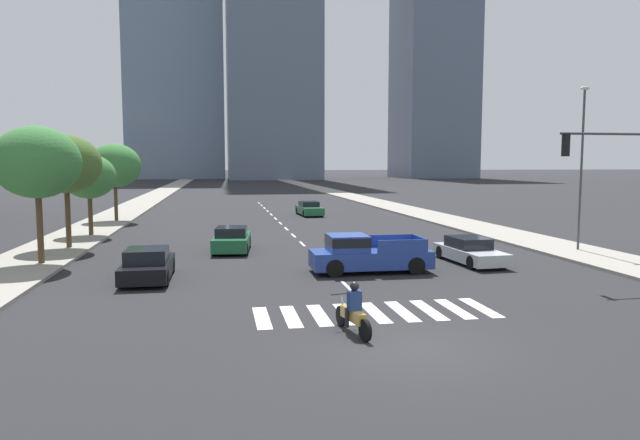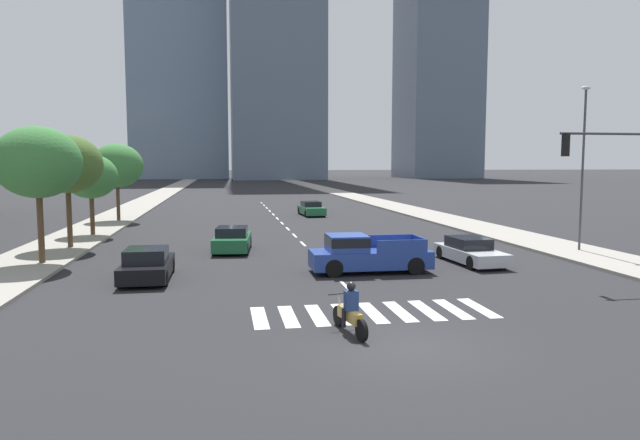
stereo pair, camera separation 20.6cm
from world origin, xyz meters
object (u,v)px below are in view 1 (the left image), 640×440
Objects in this scene: sedan_green_3 at (309,209)px; street_tree_nearest at (37,163)px; motorcycle_lead at (353,313)px; sedan_green_2 at (232,240)px; pickup_truck at (365,254)px; sedan_silver_1 at (470,251)px; street_tree_fourth at (115,166)px; sedan_black_0 at (148,265)px; traffic_signal_near at (622,173)px; street_tree_third at (89,177)px; street_tree_second at (66,164)px; street_lamp_east at (582,157)px.

street_tree_nearest is (-16.34, -23.53, 4.19)m from sedan_green_3.
motorcycle_lead is 16.20m from sedan_green_2.
pickup_truck is 1.10× the size of sedan_silver_1.
sedan_green_3 is 0.76× the size of street_tree_fourth.
sedan_black_0 is 0.93× the size of sedan_green_3.
traffic_signal_near is at bearing -48.64° from street_tree_fourth.
sedan_black_0 is 16.19m from street_tree_third.
sedan_green_3 is at bearing 11.37° from street_tree_fourth.
street_tree_third is (-0.00, 5.64, -0.79)m from street_tree_second.
sedan_silver_1 is at bearing 4.54° from sedan_green_3.
street_tree_second reaches higher than sedan_black_0.
sedan_green_3 is 24.98m from street_tree_second.
sedan_green_2 is 0.71× the size of street_tree_nearest.
street_tree_third reaches higher than sedan_black_0.
sedan_black_0 is 19.65m from traffic_signal_near.
sedan_green_3 is 0.76× the size of traffic_signal_near.
street_lamp_east is (10.74, -24.14, 4.47)m from sedan_green_3.
traffic_signal_near is 30.27m from street_tree_third.
sedan_silver_1 is at bearing -49.07° from street_tree_fourth.
sedan_black_0 is 0.83× the size of street_tree_third.
street_tree_nearest reaches higher than sedan_green_3.
street_tree_nearest reaches higher than pickup_truck.
street_tree_fourth is at bearing 90.00° from street_tree_third.
sedan_silver_1 is at bearing -83.92° from sedan_black_0.
sedan_green_3 is 0.74× the size of street_tree_nearest.
street_tree_nearest is 10.77m from street_tree_third.
sedan_silver_1 is 0.77× the size of traffic_signal_near.
pickup_truck is at bearing -136.28° from sedan_green_2.
street_tree_third is at bearing 54.66° from sedan_green_2.
pickup_truck is 10.99m from traffic_signal_near.
sedan_green_2 is 0.72× the size of street_tree_fourth.
motorcycle_lead is at bearing -63.54° from street_tree_third.
sedan_black_0 is 0.97× the size of sedan_green_2.
sedan_green_3 is 17.13m from street_tree_fourth.
street_tree_third is (-0.00, 10.73, -0.88)m from street_tree_nearest.
street_tree_nearest is 5.09m from street_tree_second.
street_tree_second is (-14.39, 9.27, 3.88)m from pickup_truck.
sedan_black_0 is (-9.14, -0.05, -0.21)m from pickup_truck.
traffic_signal_near is at bearing 11.20° from sedan_green_3.
sedan_green_3 is (11.09, 27.76, -0.01)m from sedan_black_0.
street_tree_nearest is at bearing 30.89° from motorcycle_lead.
street_tree_second reaches higher than street_tree_third.
sedan_green_2 reaches higher than sedan_green_3.
motorcycle_lead is at bearing -141.17° from street_lamp_east.
street_tree_fourth is at bearing -142.74° from sedan_silver_1.
motorcycle_lead is 0.46× the size of sedan_green_3.
pickup_truck reaches higher than motorcycle_lead.
sedan_black_0 is at bearing 25.42° from motorcycle_lead.
sedan_green_2 is 0.95× the size of sedan_green_3.
street_tree_second is 1.19× the size of street_tree_third.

